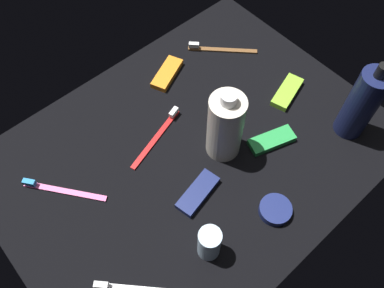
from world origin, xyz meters
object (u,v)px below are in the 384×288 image
Objects in this scene: toothbrush_brown at (218,49)px; toothbrush_pink at (59,190)px; toothbrush_red at (158,134)px; cream_tin_left at (275,210)px; lotion_bottle at (362,104)px; snack_bar_green at (272,140)px; snack_bar_lime at (287,92)px; bodywash_bottle at (225,126)px; snack_bar_navy at (198,193)px; snack_bar_orange at (167,74)px; deodorant_stick at (209,243)px.

toothbrush_brown is 52.82cm from toothbrush_pink.
toothbrush_red reaches higher than cream_tin_left.
lotion_bottle reaches higher than snack_bar_green.
toothbrush_pink is at bearing 148.70° from snack_bar_lime.
snack_bar_green is (-10.38, -28.32, 0.14)cm from toothbrush_brown.
bodywash_bottle reaches higher than snack_bar_navy.
bodywash_bottle is 1.81× the size of snack_bar_orange.
bodywash_bottle is 25.83cm from snack_bar_orange.
deodorant_stick reaches higher than toothbrush_red.
deodorant_stick is (-43.03, 0.36, -4.83)cm from lotion_bottle.
snack_bar_green is at bearing -110.13° from toothbrush_brown.
toothbrush_red is at bearing 70.92° from deodorant_stick.
deodorant_stick reaches higher than snack_bar_orange.
bodywash_bottle reaches higher than toothbrush_red.
snack_bar_navy is 20.93cm from snack_bar_green.
snack_bar_orange is at bearing 81.09° from cream_tin_left.
toothbrush_red and toothbrush_pink have the same top height.
lotion_bottle reaches higher than bodywash_bottle.
toothbrush_pink is at bearing 172.98° from toothbrush_red.
toothbrush_red reaches higher than snack_bar_lime.
snack_bar_navy and snack_bar_lime have the same top height.
toothbrush_pink is 1.45× the size of snack_bar_navy.
bodywash_bottle is at bearing -53.76° from toothbrush_red.
deodorant_stick is 16.09cm from cream_tin_left.
bodywash_bottle reaches higher than snack_bar_lime.
toothbrush_red is at bearing 126.24° from bodywash_bottle.
toothbrush_pink reaches higher than snack_bar_orange.
bodywash_bottle is at bearing 148.79° from lotion_bottle.
snack_bar_green is (20.88, -1.44, 0.00)cm from snack_bar_navy.
toothbrush_red is at bearing 152.41° from snack_bar_green.
cream_tin_left reaches higher than snack_bar_lime.
toothbrush_brown is 1.31× the size of snack_bar_green.
toothbrush_red is 1.69× the size of snack_bar_green.
snack_bar_orange is 42.73cm from cream_tin_left.
snack_bar_lime is 1.58× the size of cream_tin_left.
toothbrush_red is 1.69× the size of snack_bar_lime.
deodorant_stick reaches higher than cream_tin_left.
toothbrush_pink reaches higher than snack_bar_green.
toothbrush_red is 16.93cm from snack_bar_navy.
snack_bar_green is (41.94, -21.06, 0.14)cm from toothbrush_pink.
cream_tin_left is at bearing -117.27° from snack_bar_green.
cream_tin_left is (-27.62, -2.73, -8.28)cm from lotion_bottle.
toothbrush_brown is at bearing 28.95° from snack_bar_navy.
deodorant_stick is 43.04cm from snack_bar_lime.
snack_bar_green is (27.12, 8.61, -3.61)cm from deodorant_stick.
deodorant_stick reaches higher than snack_bar_lime.
lotion_bottle is 39.16cm from snack_bar_navy.
snack_bar_green and snack_bar_orange have the same top height.
toothbrush_red is at bearing 141.30° from lotion_bottle.
deodorant_stick is at bearing -135.44° from toothbrush_brown.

